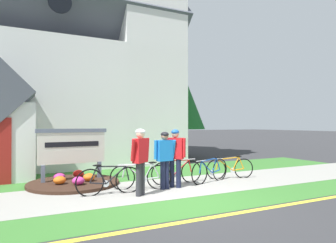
% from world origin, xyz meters
% --- Properties ---
extents(ground, '(140.00, 140.00, 0.00)m').
position_xyz_m(ground, '(0.00, 4.00, 0.00)').
color(ground, '#333335').
extents(sidewalk_slab, '(32.00, 2.67, 0.01)m').
position_xyz_m(sidewalk_slab, '(-2.27, 1.70, 0.01)').
color(sidewalk_slab, '#99968E').
rests_on(sidewalk_slab, ground).
extents(grass_verge, '(32.00, 1.42, 0.01)m').
position_xyz_m(grass_verge, '(-2.27, -0.34, 0.00)').
color(grass_verge, '#38722D').
rests_on(grass_verge, ground).
extents(church_lawn, '(24.00, 2.88, 0.01)m').
position_xyz_m(church_lawn, '(-2.27, 4.48, 0.00)').
color(church_lawn, '#38722D').
rests_on(church_lawn, ground).
extents(curb_paint_stripe, '(28.00, 0.16, 0.01)m').
position_xyz_m(curb_paint_stripe, '(-2.27, -1.20, 0.00)').
color(curb_paint_stripe, yellow).
rests_on(curb_paint_stripe, ground).
extents(church_building, '(12.03, 11.97, 14.79)m').
position_xyz_m(church_building, '(-1.88, 10.59, 5.19)').
color(church_building, white).
rests_on(church_building, ground).
extents(church_sign, '(2.22, 0.27, 1.74)m').
position_xyz_m(church_sign, '(-2.08, 3.67, 1.14)').
color(church_sign, slate).
rests_on(church_sign, ground).
extents(flower_bed, '(2.77, 2.77, 0.34)m').
position_xyz_m(flower_bed, '(-2.09, 3.33, 0.08)').
color(flower_bed, '#382319').
rests_on(flower_bed, ground).
extents(bicycle_red, '(1.68, 0.69, 0.82)m').
position_xyz_m(bicycle_red, '(-0.42, 1.81, 0.38)').
color(bicycle_red, black).
rests_on(bicycle_red, ground).
extents(bicycle_yellow, '(1.68, 0.46, 0.82)m').
position_xyz_m(bicycle_yellow, '(2.95, 2.02, 0.37)').
color(bicycle_yellow, black).
rests_on(bicycle_yellow, ground).
extents(bicycle_green, '(1.78, 0.17, 0.84)m').
position_xyz_m(bicycle_green, '(-1.41, 1.59, 0.38)').
color(bicycle_green, black).
rests_on(bicycle_green, ground).
extents(bicycle_silver, '(1.71, 0.54, 0.84)m').
position_xyz_m(bicycle_silver, '(1.96, 1.79, 0.38)').
color(bicycle_silver, black).
rests_on(bicycle_silver, ground).
extents(bicycle_white, '(1.74, 0.14, 0.81)m').
position_xyz_m(bicycle_white, '(0.90, 2.10, 0.37)').
color(bicycle_white, black).
rests_on(bicycle_white, ground).
extents(cyclist_in_red_jersey, '(0.60, 0.49, 1.77)m').
position_xyz_m(cyclist_in_red_jersey, '(-0.70, 1.11, 1.05)').
color(cyclist_in_red_jersey, '#2D2D33').
rests_on(cyclist_in_red_jersey, ground).
extents(cyclist_in_orange_jersey, '(0.66, 0.29, 1.67)m').
position_xyz_m(cyclist_in_orange_jersey, '(0.20, 1.52, 0.98)').
color(cyclist_in_orange_jersey, '#191E38').
rests_on(cyclist_in_orange_jersey, ground).
extents(cyclist_in_green_jersey, '(0.48, 0.64, 1.74)m').
position_xyz_m(cyclist_in_green_jersey, '(0.58, 1.59, 1.03)').
color(cyclist_in_green_jersey, '#191E38').
rests_on(cyclist_in_green_jersey, ground).
extents(roadside_conifer, '(3.41, 3.41, 6.03)m').
position_xyz_m(roadside_conifer, '(4.13, 8.55, 3.81)').
color(roadside_conifer, '#3D2D1E').
rests_on(roadside_conifer, ground).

